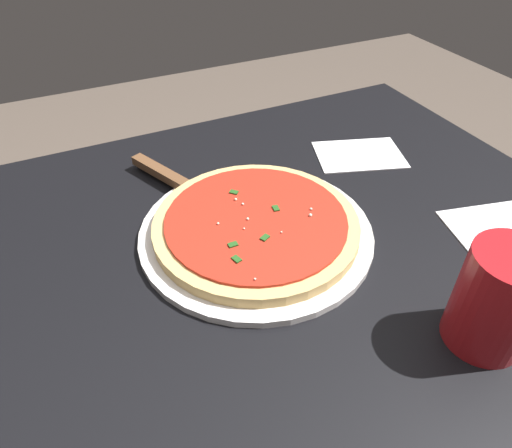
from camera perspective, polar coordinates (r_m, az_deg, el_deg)
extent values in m
cube|color=black|center=(1.25, 11.92, -1.91)|extent=(0.06, 0.06, 0.72)
cube|color=black|center=(1.10, -26.87, -13.98)|extent=(0.06, 0.06, 0.72)
cube|color=black|center=(0.62, 2.24, -4.42)|extent=(0.96, 0.78, 0.03)
cylinder|color=white|center=(0.64, 0.00, -1.04)|extent=(0.32, 0.32, 0.01)
cylinder|color=#DBB26B|center=(0.63, 0.00, -0.14)|extent=(0.28, 0.28, 0.02)
cylinder|color=red|center=(0.62, 0.00, 0.57)|extent=(0.25, 0.25, 0.00)
sphere|color=#EFEACC|center=(0.59, 3.33, -1.24)|extent=(0.00, 0.00, 0.00)
sphere|color=#EFEACC|center=(0.54, -0.13, -6.82)|extent=(0.00, 0.00, 0.00)
sphere|color=#EFEACC|center=(0.62, -1.04, 0.63)|extent=(0.00, 0.00, 0.00)
sphere|color=#EFEACC|center=(0.64, 6.81, 1.86)|extent=(0.00, 0.00, 0.00)
sphere|color=#EFEACC|center=(0.60, -1.49, -0.56)|extent=(0.00, 0.00, 0.00)
sphere|color=#EFEACC|center=(0.65, -2.53, 3.06)|extent=(0.00, 0.00, 0.00)
sphere|color=#EFEACC|center=(0.64, -1.64, 2.49)|extent=(0.00, 0.00, 0.00)
sphere|color=#EFEACC|center=(0.63, 6.75, 1.09)|extent=(0.00, 0.00, 0.00)
sphere|color=#EFEACC|center=(0.61, -4.71, 0.06)|extent=(0.00, 0.00, 0.00)
cube|color=#23561E|center=(0.56, -2.42, -4.35)|extent=(0.01, 0.01, 0.00)
cube|color=#23561E|center=(0.64, 2.46, 1.97)|extent=(0.01, 0.01, 0.00)
cube|color=#23561E|center=(0.59, 1.04, -1.58)|extent=(0.01, 0.01, 0.00)
cube|color=#23561E|center=(0.67, -2.75, 3.97)|extent=(0.01, 0.01, 0.00)
cube|color=#23561E|center=(0.58, -2.87, -2.54)|extent=(0.01, 0.01, 0.00)
cube|color=silver|center=(0.68, -5.60, 2.57)|extent=(0.10, 0.11, 0.00)
cube|color=brown|center=(0.75, -11.57, 6.22)|extent=(0.07, 0.13, 0.01)
cylinder|color=#B2191E|center=(0.54, 27.68, -8.30)|extent=(0.08, 0.08, 0.12)
cube|color=white|center=(0.83, 12.64, 8.36)|extent=(0.17, 0.14, 0.00)
cube|color=white|center=(0.73, 28.20, -1.12)|extent=(0.16, 0.16, 0.00)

